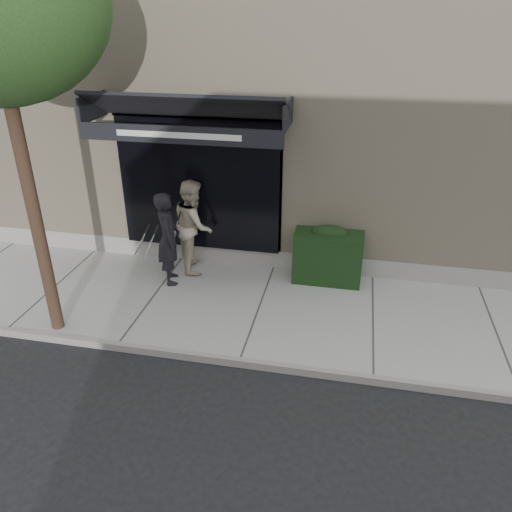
# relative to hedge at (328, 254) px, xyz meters

# --- Properties ---
(ground) EXTENTS (80.00, 80.00, 0.00)m
(ground) POSITION_rel_hedge_xyz_m (-1.10, -1.25, -0.66)
(ground) COLOR black
(ground) RESTS_ON ground
(sidewalk) EXTENTS (20.00, 3.00, 0.12)m
(sidewalk) POSITION_rel_hedge_xyz_m (-1.10, -1.25, -0.60)
(sidewalk) COLOR #9B9C96
(sidewalk) RESTS_ON ground
(curb) EXTENTS (20.00, 0.10, 0.14)m
(curb) POSITION_rel_hedge_xyz_m (-1.10, -2.80, -0.59)
(curb) COLOR gray
(curb) RESTS_ON ground
(building_facade) EXTENTS (14.30, 8.04, 5.64)m
(building_facade) POSITION_rel_hedge_xyz_m (-1.11, 3.71, 2.08)
(building_facade) COLOR #C5B696
(building_facade) RESTS_ON ground
(hedge) EXTENTS (1.30, 0.70, 1.14)m
(hedge) POSITION_rel_hedge_xyz_m (0.00, 0.00, 0.00)
(hedge) COLOR black
(hedge) RESTS_ON sidewalk
(pedestrian_front) EXTENTS (0.88, 0.89, 1.82)m
(pedestrian_front) POSITION_rel_hedge_xyz_m (-2.98, -0.68, 0.37)
(pedestrian_front) COLOR black
(pedestrian_front) RESTS_ON sidewalk
(pedestrian_back) EXTENTS (0.98, 1.10, 1.87)m
(pedestrian_back) POSITION_rel_hedge_xyz_m (-2.67, -0.05, 0.40)
(pedestrian_back) COLOR beige
(pedestrian_back) RESTS_ON sidewalk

